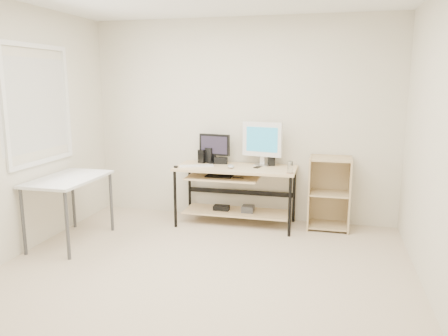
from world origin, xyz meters
TOP-DOWN VIEW (x-y plane):
  - room at (-0.14, 0.04)m, footprint 4.01×4.01m
  - desk at (-0.03, 1.66)m, footprint 1.50×0.65m
  - side_table at (-1.68, 0.60)m, footprint 0.60×1.00m
  - shelf_unit at (1.15, 1.82)m, footprint 0.50×0.40m
  - black_monitor at (-0.33, 1.85)m, footprint 0.42×0.17m
  - white_imac at (0.30, 1.83)m, footprint 0.52×0.16m
  - keyboard at (-0.49, 1.56)m, footprint 0.44×0.27m
  - mouse at (-0.05, 1.57)m, footprint 0.13×0.15m
  - center_speaker at (-0.23, 1.81)m, footprint 0.17×0.09m
  - speaker_left at (-0.39, 1.85)m, footprint 0.13×0.13m
  - speaker_right at (0.42, 1.86)m, footprint 0.11×0.11m
  - audio_controller at (-0.49, 1.80)m, footprint 0.10×0.08m
  - volume_puck at (-0.71, 1.43)m, footprint 0.07×0.07m
  - smartphone at (0.27, 1.68)m, footprint 0.09×0.13m
  - coaster at (0.70, 1.43)m, footprint 0.09×0.09m
  - drinking_glass at (0.70, 1.43)m, footprint 0.07×0.07m

SIDE VIEW (x-z plane):
  - shelf_unit at x=1.15m, z-range 0.00..0.90m
  - desk at x=-0.03m, z-range 0.16..0.91m
  - side_table at x=-1.68m, z-range 0.30..1.05m
  - coaster at x=0.70m, z-range 0.75..0.76m
  - smartphone at x=0.27m, z-range 0.75..0.76m
  - keyboard at x=-0.49m, z-range 0.75..0.76m
  - volume_puck at x=-0.71m, z-range 0.75..0.77m
  - mouse at x=-0.05m, z-range 0.75..0.79m
  - center_speaker at x=-0.23m, z-range 0.75..0.83m
  - speaker_right at x=0.42m, z-range 0.75..0.86m
  - drinking_glass at x=0.70m, z-range 0.76..0.89m
  - audio_controller at x=-0.49m, z-range 0.75..0.93m
  - speaker_left at x=-0.39m, z-range 0.75..0.96m
  - black_monitor at x=-0.33m, z-range 0.78..1.16m
  - white_imac at x=0.30m, z-range 0.79..1.34m
  - room at x=-0.14m, z-range 0.01..2.63m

